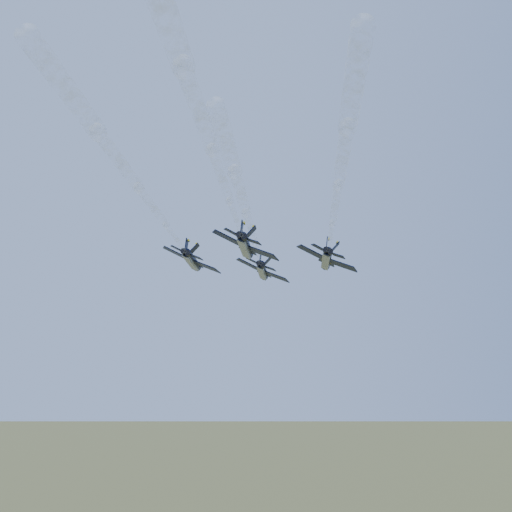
{
  "coord_description": "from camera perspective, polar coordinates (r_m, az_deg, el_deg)",
  "views": [
    {
      "loc": [
        -8.38,
        -118.1,
        83.48
      ],
      "look_at": [
        0.29,
        -0.93,
        103.86
      ],
      "focal_mm": 45.0,
      "sensor_mm": 36.0,
      "label": 1
    }
  ],
  "objects": [
    {
      "name": "smoke_trail_right",
      "position": [
        68.59,
        7.28,
        6.65
      ],
      "size": [
        12.38,
        66.24,
        2.51
      ],
      "rotation": [
        0.0,
        0.43,
        -0.16
      ],
      "color": "white"
    },
    {
      "name": "jet_slot",
      "position": [
        104.34,
        -0.92,
        0.85
      ],
      "size": [
        10.91,
        15.48,
        5.17
      ],
      "rotation": [
        0.0,
        0.43,
        -0.16
      ],
      "color": "black"
    },
    {
      "name": "jet_lead",
      "position": [
        131.12,
        0.62,
        -1.35
      ],
      "size": [
        10.91,
        15.48,
        5.17
      ],
      "rotation": [
        0.0,
        0.43,
        -0.16
      ],
      "color": "black"
    },
    {
      "name": "smoke_trail_left",
      "position": [
        71.16,
        -13.12,
        6.23
      ],
      "size": [
        12.38,
        66.24,
        2.51
      ],
      "rotation": [
        0.0,
        0.43,
        -0.16
      ],
      "color": "white"
    },
    {
      "name": "smoke_trail_lead",
      "position": [
        82.03,
        -2.01,
        3.83
      ],
      "size": [
        12.38,
        66.24,
        2.51
      ],
      "rotation": [
        0.0,
        0.43,
        -0.16
      ],
      "color": "white"
    },
    {
      "name": "smoke_trail_slot",
      "position": [
        56.28,
        -6.18,
        10.36
      ],
      "size": [
        12.38,
        66.24,
        2.51
      ],
      "rotation": [
        0.0,
        0.43,
        -0.16
      ],
      "color": "white"
    },
    {
      "name": "jet_right",
      "position": [
        117.57,
        6.3,
        -0.31
      ],
      "size": [
        10.91,
        15.48,
        5.17
      ],
      "rotation": [
        0.0,
        0.43,
        -0.16
      ],
      "color": "black"
    },
    {
      "name": "jet_left",
      "position": [
        118.77,
        -5.69,
        -0.42
      ],
      "size": [
        10.91,
        15.48,
        5.17
      ],
      "rotation": [
        0.0,
        0.43,
        -0.16
      ],
      "color": "black"
    }
  ]
}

